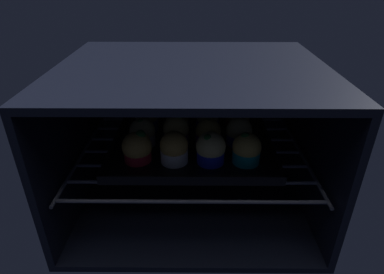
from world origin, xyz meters
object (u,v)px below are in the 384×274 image
object	(u,v)px
muffin_row2_col2	(207,119)
muffin_row0_col2	(211,149)
muffin_row0_col0	(137,148)
muffin_row1_col3	(239,132)
muffin_row2_col1	(177,118)
muffin_row0_col1	(174,148)
muffin_row2_col3	(237,118)
muffin_row0_col3	(247,149)
muffin_row2_col0	(147,119)
baking_tray	(192,145)
muffin_row1_col2	(208,133)
muffin_row1_col0	(142,133)
muffin_row1_col1	(176,131)

from	to	relation	value
muffin_row2_col2	muffin_row0_col2	bearing A→B (deg)	-89.26
muffin_row0_col0	muffin_row1_col3	world-z (taller)	muffin_row0_col0
muffin_row0_col0	muffin_row2_col1	distance (cm)	17.65
muffin_row0_col0	muffin_row2_col2	distance (cm)	22.47
muffin_row0_col0	muffin_row0_col1	xyz separation A→B (cm)	(8.34, -0.47, 0.34)
muffin_row2_col2	muffin_row2_col3	xyz separation A→B (cm)	(8.05, 0.00, 0.24)
muffin_row0_col2	muffin_row2_col1	distance (cm)	18.22
muffin_row0_col0	muffin_row0_col1	size ratio (longest dim) A/B	1.02
muffin_row2_col3	muffin_row0_col3	bearing A→B (deg)	-89.46
muffin_row0_col3	muffin_row1_col3	size ratio (longest dim) A/B	1.09
muffin_row0_col1	muffin_row2_col0	size ratio (longest dim) A/B	1.10
muffin_row2_col2	muffin_row2_col3	distance (cm)	8.05
muffin_row2_col1	muffin_row2_col3	xyz separation A→B (cm)	(16.12, -0.14, 0.14)
baking_tray	muffin_row1_col3	xyz separation A→B (cm)	(11.60, 0.38, 3.51)
muffin_row0_col1	muffin_row2_col2	size ratio (longest dim) A/B	1.07
muffin_row1_col2	muffin_row1_col3	world-z (taller)	same
muffin_row0_col3	muffin_row2_col3	world-z (taller)	same
muffin_row1_col0	muffin_row1_col2	bearing A→B (deg)	-0.14
muffin_row2_col3	muffin_row1_col1	bearing A→B (deg)	-154.16
muffin_row0_col3	muffin_row2_col0	size ratio (longest dim) A/B	1.11
muffin_row0_col0	muffin_row1_col2	xyz separation A→B (cm)	(16.24, 7.40, -0.03)
muffin_row0_col3	muffin_row2_col3	distance (cm)	16.05
muffin_row0_col3	muffin_row1_col0	xyz separation A→B (cm)	(-24.40, 8.02, -0.19)
muffin_row0_col0	muffin_row0_col1	distance (cm)	8.36
muffin_row0_col2	muffin_row1_col0	world-z (taller)	muffin_row0_col2
muffin_row1_col2	muffin_row0_col1	bearing A→B (deg)	-135.13
baking_tray	muffin_row0_col3	distance (cm)	15.27
muffin_row2_col0	muffin_row0_col0	bearing A→B (deg)	-90.46
muffin_row1_col2	muffin_row2_col1	world-z (taller)	muffin_row2_col1
muffin_row1_col2	muffin_row2_col0	distance (cm)	18.16
muffin_row0_col2	muffin_row2_col2	distance (cm)	16.10
muffin_row0_col3	muffin_row1_col3	xyz separation A→B (cm)	(-0.62, 8.70, -0.30)
muffin_row1_col3	muffin_row2_col1	xyz separation A→B (cm)	(-15.64, 7.49, 0.29)
muffin_row1_col0	muffin_row2_col3	distance (cm)	25.54
muffin_row1_col1	muffin_row2_col1	world-z (taller)	muffin_row1_col1
muffin_row0_col2	muffin_row1_col1	bearing A→B (deg)	134.29
muffin_row1_col1	muffin_row2_col0	world-z (taller)	muffin_row1_col1
muffin_row1_col2	muffin_row2_col2	bearing A→B (deg)	89.60
muffin_row1_col2	muffin_row2_col0	size ratio (longest dim) A/B	1.03
muffin_row0_col1	muffin_row2_col2	distance (cm)	17.82
muffin_row1_col0	muffin_row2_col0	world-z (taller)	muffin_row1_col0
muffin_row1_col0	muffin_row2_col0	size ratio (longest dim) A/B	1.03
muffin_row2_col1	muffin_row2_col3	world-z (taller)	same
muffin_row0_col1	muffin_row2_col3	size ratio (longest dim) A/B	1.00
muffin_row2_col2	muffin_row1_col3	bearing A→B (deg)	-44.14
muffin_row1_col1	muffin_row1_col2	distance (cm)	7.90
baking_tray	muffin_row1_col3	bearing A→B (deg)	1.87
muffin_row1_col1	muffin_row0_col0	bearing A→B (deg)	-137.24
muffin_row2_col3	muffin_row1_col2	bearing A→B (deg)	-135.11
muffin_row2_col2	muffin_row1_col0	bearing A→B (deg)	-153.63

